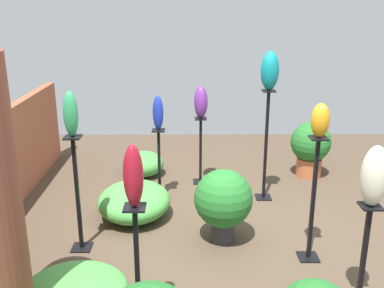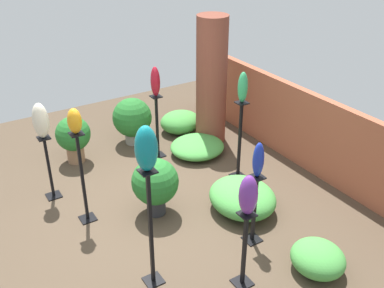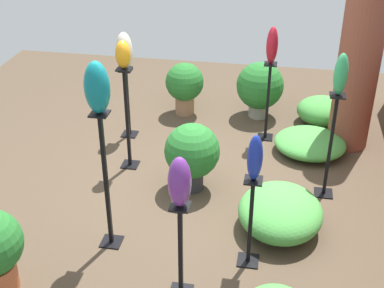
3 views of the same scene
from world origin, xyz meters
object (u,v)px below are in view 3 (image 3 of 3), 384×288
object	(u,v)px
art_vase_ivory	(124,51)
pedestal_violet	(181,255)
pedestal_cobalt	(250,226)
potted_plant_walkway_edge	(260,87)
art_vase_amber	(123,55)
pedestal_amber	(128,123)
potted_plant_mid_right	(185,84)
pedestal_teal	(106,187)
art_vase_ruby	(272,45)
art_vase_cobalt	(255,158)
pedestal_jade	(330,151)
art_vase_jade	(341,74)
brick_pillar	(358,66)
art_vase_violet	(180,182)
art_vase_teal	(97,88)
potted_plant_mid_left	(192,152)
pedestal_ruby	(267,105)
pedestal_ivory	(128,106)

from	to	relation	value
art_vase_ivory	pedestal_violet	bearing A→B (deg)	24.58
pedestal_cobalt	potted_plant_walkway_edge	xyz separation A→B (m)	(-3.10, -0.12, 0.04)
pedestal_violet	art_vase_amber	world-z (taller)	art_vase_amber
pedestal_amber	potted_plant_mid_right	bearing A→B (deg)	165.92
art_vase_ivory	art_vase_amber	bearing A→B (deg)	16.45
pedestal_teal	art_vase_ruby	size ratio (longest dim) A/B	3.04
art_vase_cobalt	pedestal_jade	bearing A→B (deg)	149.68
art_vase_ruby	art_vase_jade	size ratio (longest dim) A/B	1.06
pedestal_amber	art_vase_jade	world-z (taller)	art_vase_jade
brick_pillar	art_vase_amber	xyz separation A→B (m)	(1.03, -2.64, 0.35)
art_vase_violet	art_vase_teal	xyz separation A→B (m)	(-0.54, -0.81, 0.50)
pedestal_jade	art_vase_ruby	bearing A→B (deg)	-148.92
brick_pillar	potted_plant_mid_left	bearing A→B (deg)	-52.60
pedestal_violet	potted_plant_walkway_edge	size ratio (longest dim) A/B	1.17
art_vase_jade	pedestal_ruby	bearing A→B (deg)	-148.92
pedestal_teal	pedestal_amber	bearing A→B (deg)	-171.32
pedestal_amber	art_vase_teal	xyz separation A→B (m)	(1.43, 0.22, 1.08)
pedestal_amber	art_vase_amber	size ratio (longest dim) A/B	3.96
brick_pillar	pedestal_cobalt	bearing A→B (deg)	-23.16
potted_plant_mid_left	art_vase_amber	bearing A→B (deg)	-112.65
pedestal_ivory	pedestal_jade	distance (m)	2.71
potted_plant_walkway_edge	pedestal_jade	bearing A→B (deg)	25.15
art_vase_violet	art_vase_teal	distance (m)	1.09
art_vase_amber	potted_plant_walkway_edge	bearing A→B (deg)	138.51
art_vase_ruby	potted_plant_mid_left	bearing A→B (deg)	-29.10
art_vase_ivory	brick_pillar	bearing A→B (deg)	95.49
pedestal_ruby	pedestal_amber	xyz separation A→B (m)	(1.00, -1.58, 0.10)
art_vase_cobalt	potted_plant_walkway_edge	xyz separation A→B (m)	(-3.10, -0.12, -0.68)
pedestal_violet	pedestal_cobalt	bearing A→B (deg)	132.94
potted_plant_mid_left	pedestal_amber	bearing A→B (deg)	-112.65
pedestal_teal	art_vase_teal	world-z (taller)	art_vase_teal
pedestal_violet	potted_plant_mid_right	xyz separation A→B (m)	(-3.51, -0.64, 0.03)
pedestal_amber	art_vase_violet	size ratio (longest dim) A/B	2.85
potted_plant_mid_left	art_vase_violet	bearing A→B (deg)	6.67
art_vase_violet	potted_plant_mid_right	distance (m)	3.64
potted_plant_walkway_edge	pedestal_violet	bearing A→B (deg)	-6.62
art_vase_cobalt	art_vase_jade	distance (m)	1.49
art_vase_cobalt	pedestal_ruby	bearing A→B (deg)	179.66
pedestal_jade	potted_plant_walkway_edge	bearing A→B (deg)	-154.85
pedestal_ruby	pedestal_cobalt	bearing A→B (deg)	-0.34
pedestal_violet	pedestal_cobalt	xyz separation A→B (m)	(-0.51, 0.54, -0.01)
pedestal_ivory	art_vase_ruby	xyz separation A→B (m)	(-0.24, 1.80, 0.86)
art_vase_violet	potted_plant_walkway_edge	xyz separation A→B (m)	(-3.60, 0.42, -0.71)
pedestal_ivory	art_vase_ruby	distance (m)	2.01
pedestal_violet	pedestal_teal	distance (m)	1.00
pedestal_cobalt	art_vase_ruby	distance (m)	2.61
brick_pillar	pedestal_cobalt	size ratio (longest dim) A/B	2.34
pedestal_ruby	potted_plant_walkway_edge	world-z (taller)	pedestal_ruby
pedestal_violet	art_vase_jade	bearing A→B (deg)	144.07
potted_plant_mid_left	pedestal_ruby	bearing A→B (deg)	150.90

